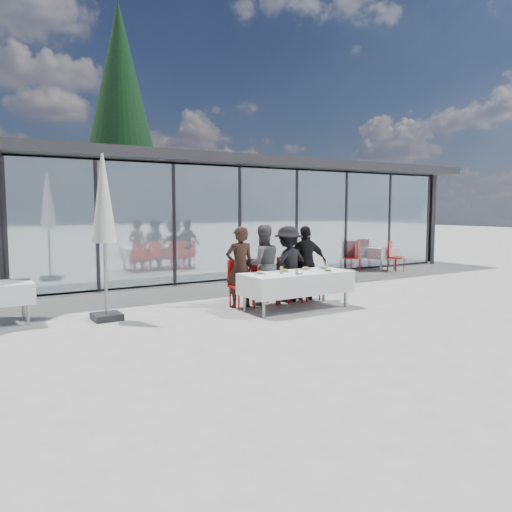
{
  "coord_description": "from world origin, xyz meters",
  "views": [
    {
      "loc": [
        -5.85,
        -7.97,
        2.03
      ],
      "look_at": [
        -0.18,
        1.2,
        1.0
      ],
      "focal_mm": 35.0,
      "sensor_mm": 36.0,
      "label": 1
    }
  ],
  "objects_px": {
    "juice_bottle": "(281,270)",
    "folded_eyeglasses": "(299,274)",
    "diner_chair_a": "(240,281)",
    "plate_a": "(260,273)",
    "diner_a": "(240,267)",
    "spare_chair_a": "(393,255)",
    "plate_b": "(284,271)",
    "conifer_tree": "(121,113)",
    "plate_c": "(306,269)",
    "diner_chair_d": "(306,276)",
    "spare_table_left": "(6,293)",
    "lounger": "(327,267)",
    "diner_c": "(288,264)",
    "plate_d": "(324,268)",
    "dining_table": "(296,283)",
    "plate_extra": "(328,270)",
    "diner_chair_b": "(263,279)",
    "spare_table_right": "(381,253)",
    "diner_b": "(263,265)",
    "market_umbrella": "(104,210)",
    "diner_chair_c": "(288,277)",
    "diner_d": "(306,263)",
    "spare_chair_b": "(355,255)"
  },
  "relations": [
    {
      "from": "juice_bottle",
      "to": "folded_eyeglasses",
      "type": "height_order",
      "value": "juice_bottle"
    },
    {
      "from": "diner_chair_a",
      "to": "plate_a",
      "type": "distance_m",
      "value": 0.69
    },
    {
      "from": "diner_a",
      "to": "spare_chair_a",
      "type": "relative_size",
      "value": 1.7
    },
    {
      "from": "plate_b",
      "to": "conifer_tree",
      "type": "height_order",
      "value": "conifer_tree"
    },
    {
      "from": "plate_c",
      "to": "juice_bottle",
      "type": "xyz_separation_m",
      "value": [
        -0.78,
        -0.25,
        0.05
      ]
    },
    {
      "from": "diner_chair_d",
      "to": "juice_bottle",
      "type": "relative_size",
      "value": 6.49
    },
    {
      "from": "spare_table_left",
      "to": "lounger",
      "type": "bearing_deg",
      "value": 12.22
    },
    {
      "from": "plate_b",
      "to": "conifer_tree",
      "type": "relative_size",
      "value": 0.02
    },
    {
      "from": "diner_c",
      "to": "diner_chair_d",
      "type": "height_order",
      "value": "diner_c"
    },
    {
      "from": "plate_b",
      "to": "plate_d",
      "type": "xyz_separation_m",
      "value": [
        0.97,
        -0.04,
        0.0
      ]
    },
    {
      "from": "dining_table",
      "to": "plate_extra",
      "type": "height_order",
      "value": "plate_extra"
    },
    {
      "from": "diner_chair_b",
      "to": "juice_bottle",
      "type": "bearing_deg",
      "value": -95.19
    },
    {
      "from": "spare_table_right",
      "to": "diner_b",
      "type": "bearing_deg",
      "value": -155.57
    },
    {
      "from": "diner_b",
      "to": "plate_c",
      "type": "bearing_deg",
      "value": 155.42
    },
    {
      "from": "spare_table_left",
      "to": "juice_bottle",
      "type": "bearing_deg",
      "value": -19.37
    },
    {
      "from": "market_umbrella",
      "to": "conifer_tree",
      "type": "xyz_separation_m",
      "value": [
        3.96,
        11.93,
        3.99
      ]
    },
    {
      "from": "diner_chair_c",
      "to": "spare_chair_a",
      "type": "height_order",
      "value": "same"
    },
    {
      "from": "diner_b",
      "to": "diner_chair_d",
      "type": "relative_size",
      "value": 1.73
    },
    {
      "from": "lounger",
      "to": "conifer_tree",
      "type": "xyz_separation_m",
      "value": [
        -3.27,
        9.44,
        5.73
      ]
    },
    {
      "from": "diner_b",
      "to": "diner_chair_c",
      "type": "xyz_separation_m",
      "value": [
        0.66,
        0.0,
        -0.31
      ]
    },
    {
      "from": "diner_d",
      "to": "plate_d",
      "type": "distance_m",
      "value": 0.66
    },
    {
      "from": "spare_table_right",
      "to": "conifer_tree",
      "type": "xyz_separation_m",
      "value": [
        -5.76,
        9.24,
        5.43
      ]
    },
    {
      "from": "diner_c",
      "to": "spare_chair_a",
      "type": "xyz_separation_m",
      "value": [
        5.91,
        2.49,
        -0.29
      ]
    },
    {
      "from": "spare_chair_a",
      "to": "folded_eyeglasses",
      "type": "bearing_deg",
      "value": -151.04
    },
    {
      "from": "folded_eyeglasses",
      "to": "spare_table_left",
      "type": "xyz_separation_m",
      "value": [
        -4.96,
        1.9,
        -0.2
      ]
    },
    {
      "from": "folded_eyeglasses",
      "to": "spare_chair_a",
      "type": "bearing_deg",
      "value": 28.96
    },
    {
      "from": "plate_c",
      "to": "market_umbrella",
      "type": "relative_size",
      "value": 0.08
    },
    {
      "from": "diner_b",
      "to": "folded_eyeglasses",
      "type": "distance_m",
      "value": 1.07
    },
    {
      "from": "diner_chair_a",
      "to": "diner_chair_b",
      "type": "distance_m",
      "value": 0.55
    },
    {
      "from": "diner_chair_c",
      "to": "spare_chair_b",
      "type": "distance_m",
      "value": 5.68
    },
    {
      "from": "diner_a",
      "to": "conifer_tree",
      "type": "bearing_deg",
      "value": -87.95
    },
    {
      "from": "dining_table",
      "to": "market_umbrella",
      "type": "xyz_separation_m",
      "value": [
        -3.53,
        1.03,
        1.46
      ]
    },
    {
      "from": "diner_chair_a",
      "to": "diner_chair_c",
      "type": "xyz_separation_m",
      "value": [
        1.21,
        0.0,
        0.0
      ]
    },
    {
      "from": "diner_d",
      "to": "plate_extra",
      "type": "relative_size",
      "value": 7.14
    },
    {
      "from": "lounger",
      "to": "plate_d",
      "type": "bearing_deg",
      "value": -130.65
    },
    {
      "from": "diner_chair_a",
      "to": "diner_chair_c",
      "type": "bearing_deg",
      "value": 0.0
    },
    {
      "from": "plate_d",
      "to": "folded_eyeglasses",
      "type": "height_order",
      "value": "plate_d"
    },
    {
      "from": "plate_d",
      "to": "market_umbrella",
      "type": "distance_m",
      "value": 4.57
    },
    {
      "from": "market_umbrella",
      "to": "conifer_tree",
      "type": "distance_m",
      "value": 13.19
    },
    {
      "from": "plate_d",
      "to": "spare_chair_b",
      "type": "relative_size",
      "value": 0.24
    },
    {
      "from": "diner_chair_c",
      "to": "plate_a",
      "type": "relative_size",
      "value": 4.24
    },
    {
      "from": "plate_b",
      "to": "lounger",
      "type": "distance_m",
      "value": 5.18
    },
    {
      "from": "conifer_tree",
      "to": "diner_chair_b",
      "type": "bearing_deg",
      "value": -93.59
    },
    {
      "from": "diner_c",
      "to": "plate_a",
      "type": "xyz_separation_m",
      "value": [
        -1.12,
        -0.64,
        -0.05
      ]
    },
    {
      "from": "spare_table_left",
      "to": "diner_d",
      "type": "bearing_deg",
      "value": -8.16
    },
    {
      "from": "diner_chair_a",
      "to": "folded_eyeglasses",
      "type": "distance_m",
      "value": 1.3
    },
    {
      "from": "diner_chair_c",
      "to": "plate_extra",
      "type": "relative_size",
      "value": 4.24
    },
    {
      "from": "plate_extra",
      "to": "juice_bottle",
      "type": "distance_m",
      "value": 1.01
    },
    {
      "from": "dining_table",
      "to": "diner_chair_b",
      "type": "bearing_deg",
      "value": 113.75
    },
    {
      "from": "diner_d",
      "to": "spare_table_right",
      "type": "height_order",
      "value": "diner_d"
    }
  ]
}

